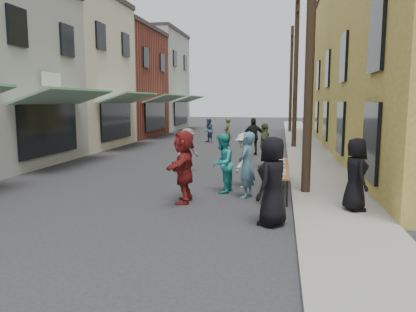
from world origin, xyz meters
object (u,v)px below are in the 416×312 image
(guest_front_c, at_px, (222,163))
(serving_table, at_px, (277,168))
(guest_front_a, at_px, (273,181))
(server, at_px, (355,174))
(utility_pole_mid, at_px, (296,69))
(utility_pole_far, at_px, (291,80))
(utility_pole_near, at_px, (310,37))
(catering_tray_sausage, at_px, (276,175))

(guest_front_c, bearing_deg, serving_table, 115.56)
(serving_table, xyz_separation_m, guest_front_a, (-0.06, -3.50, 0.27))
(guest_front_c, distance_m, server, 3.89)
(serving_table, relative_size, server, 2.28)
(utility_pole_mid, distance_m, utility_pole_far, 12.00)
(server, bearing_deg, guest_front_c, 50.30)
(guest_front_c, height_order, server, server)
(utility_pole_near, xyz_separation_m, server, (1.04, -1.87, -3.52))
(serving_table, height_order, guest_front_a, guest_front_a)
(catering_tray_sausage, bearing_deg, utility_pole_near, 56.20)
(catering_tray_sausage, height_order, server, server)
(utility_pole_mid, bearing_deg, catering_tray_sausage, -93.63)
(serving_table, bearing_deg, guest_front_c, -161.86)
(utility_pole_near, height_order, serving_table, utility_pole_near)
(catering_tray_sausage, relative_size, guest_front_a, 0.25)
(catering_tray_sausage, relative_size, guest_front_c, 0.28)
(serving_table, height_order, catering_tray_sausage, catering_tray_sausage)
(serving_table, distance_m, guest_front_c, 1.69)
(utility_pole_far, distance_m, guest_front_c, 24.52)
(utility_pole_mid, bearing_deg, utility_pole_near, -90.00)
(catering_tray_sausage, xyz_separation_m, guest_front_c, (-1.60, 1.13, 0.09))
(guest_front_a, relative_size, guest_front_c, 1.11)
(utility_pole_mid, distance_m, guest_front_a, 15.54)
(utility_pole_mid, bearing_deg, utility_pole_far, 90.00)
(utility_pole_far, height_order, guest_front_a, utility_pole_far)
(guest_front_c, bearing_deg, utility_pole_far, -178.36)
(utility_pole_mid, bearing_deg, guest_front_c, -101.38)
(utility_pole_near, relative_size, utility_pole_mid, 1.00)
(utility_pole_far, bearing_deg, catering_tray_sausage, -91.91)
(utility_pole_near, xyz_separation_m, guest_front_a, (-0.90, -3.11, -3.52))
(catering_tray_sausage, distance_m, server, 1.99)
(utility_pole_mid, xyz_separation_m, serving_table, (-0.84, -11.61, -3.79))
(catering_tray_sausage, bearing_deg, serving_table, 90.00)
(utility_pole_far, bearing_deg, guest_front_c, -95.78)
(utility_pole_far, bearing_deg, serving_table, -92.04)
(utility_pole_far, xyz_separation_m, server, (1.04, -25.87, -3.52))
(guest_front_c, bearing_deg, server, 70.92)
(utility_pole_mid, relative_size, guest_front_a, 4.57)
(serving_table, xyz_separation_m, catering_tray_sausage, (0.00, -1.65, 0.08))
(utility_pole_mid, xyz_separation_m, guest_front_c, (-2.44, -12.13, -3.62))
(utility_pole_mid, bearing_deg, server, -85.70)
(utility_pole_far, relative_size, serving_table, 2.25)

